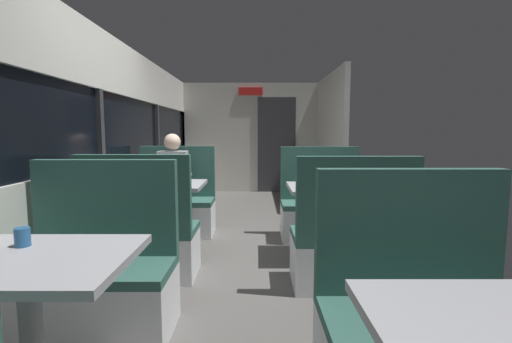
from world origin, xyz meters
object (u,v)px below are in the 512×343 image
dining_table_rear_aisle (333,196)px  bench_near_window_facing_entry (98,282)px  dining_table_near_window (26,279)px  dining_table_mid_window (160,193)px  bench_mid_window_facing_entry (175,208)px  bench_rear_aisle_facing_entry (320,211)px  bench_rear_aisle_facing_end (350,248)px  seated_passenger (173,193)px  bench_mid_window_facing_end (140,241)px  coffee_cup_primary (21,237)px  bench_front_aisle_facing_entry (418,332)px

dining_table_rear_aisle → bench_near_window_facing_entry: bearing=-142.5°
dining_table_near_window → dining_table_mid_window: 2.27m
bench_mid_window_facing_entry → bench_rear_aisle_facing_entry: bearing=-6.4°
bench_rear_aisle_facing_end → seated_passenger: bearing=139.5°
dining_table_near_window → bench_rear_aisle_facing_entry: bearing=57.2°
dining_table_near_window → bench_mid_window_facing_end: 1.61m
bench_near_window_facing_entry → bench_mid_window_facing_entry: size_ratio=1.00×
dining_table_mid_window → coffee_cup_primary: size_ratio=10.00×
bench_mid_window_facing_end → coffee_cup_primary: 1.51m
bench_near_window_facing_entry → coffee_cup_primary: (-0.10, -0.56, 0.46)m
bench_mid_window_facing_end → seated_passenger: (0.00, 1.33, 0.21)m
bench_mid_window_facing_end → bench_rear_aisle_facing_entry: (1.79, 1.20, 0.00)m
bench_near_window_facing_entry → bench_rear_aisle_facing_end: bearing=20.7°
bench_mid_window_facing_entry → bench_front_aisle_facing_entry: same height
dining_table_near_window → bench_near_window_facing_entry: size_ratio=0.82×
dining_table_mid_window → bench_mid_window_facing_entry: 0.77m
bench_mid_window_facing_entry → coffee_cup_primary: size_ratio=12.22×
bench_front_aisle_facing_entry → bench_rear_aisle_facing_end: same height
dining_table_rear_aisle → bench_mid_window_facing_end: bearing=-164.4°
bench_rear_aisle_facing_entry → dining_table_mid_window: bearing=-164.4°
dining_table_mid_window → bench_front_aisle_facing_entry: size_ratio=0.82×
bench_rear_aisle_facing_entry → coffee_cup_primary: bearing=-125.7°
dining_table_near_window → bench_front_aisle_facing_entry: bearing=3.2°
dining_table_rear_aisle → seated_passenger: (-1.79, 0.83, -0.10)m
bench_front_aisle_facing_entry → dining_table_rear_aisle: 2.00m
bench_rear_aisle_facing_end → dining_table_mid_window: bearing=153.3°
dining_table_rear_aisle → seated_passenger: seated_passenger is taller
dining_table_rear_aisle → bench_front_aisle_facing_entry: bearing=-90.0°
bench_near_window_facing_entry → coffee_cup_primary: size_ratio=12.22×
bench_near_window_facing_entry → dining_table_rear_aisle: bearing=37.5°
dining_table_mid_window → bench_mid_window_facing_entry: bearing=90.0°
bench_mid_window_facing_entry → bench_near_window_facing_entry: bearing=-90.0°
dining_table_near_window → coffee_cup_primary: 0.23m
bench_mid_window_facing_entry → bench_front_aisle_facing_entry: size_ratio=1.00×
dining_table_near_window → bench_front_aisle_facing_entry: bench_front_aisle_facing_entry is taller
bench_near_window_facing_entry → bench_rear_aisle_facing_end: same height
dining_table_near_window → coffee_cup_primary: size_ratio=10.00×
dining_table_mid_window → bench_mid_window_facing_entry: size_ratio=0.82×
dining_table_near_window → bench_rear_aisle_facing_end: (1.79, 1.38, -0.31)m
bench_front_aisle_facing_entry → dining_table_rear_aisle: (0.00, 1.98, 0.31)m
bench_rear_aisle_facing_entry → dining_table_rear_aisle: bearing=-90.0°
bench_mid_window_facing_end → bench_rear_aisle_facing_entry: same height
bench_near_window_facing_entry → seated_passenger: seated_passenger is taller
bench_mid_window_facing_end → bench_front_aisle_facing_entry: size_ratio=1.00×
bench_front_aisle_facing_entry → bench_mid_window_facing_end: bearing=140.5°
bench_mid_window_facing_end → dining_table_rear_aisle: (1.79, 0.50, 0.31)m
dining_table_near_window → seated_passenger: (0.00, 2.90, -0.10)m
dining_table_near_window → bench_front_aisle_facing_entry: 1.82m
dining_table_mid_window → bench_mid_window_facing_end: bench_mid_window_facing_end is taller
bench_mid_window_facing_end → bench_front_aisle_facing_entry: bearing=-39.5°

